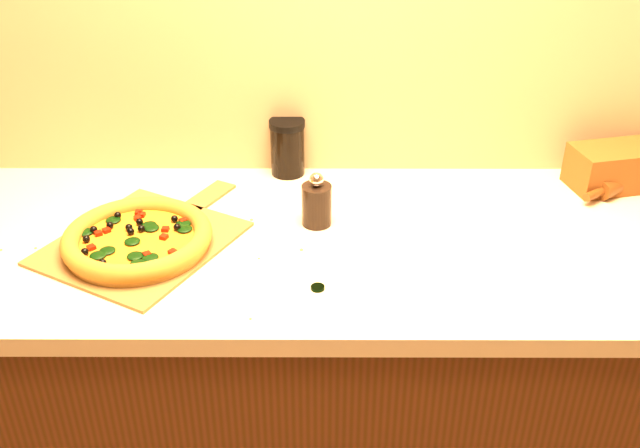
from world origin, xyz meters
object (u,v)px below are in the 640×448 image
at_px(pepper_grinder, 317,203).
at_px(rolling_pin, 631,178).
at_px(pizza_peel, 146,240).
at_px(dark_jar, 287,147).
at_px(pizza, 138,239).

xyz_separation_m(pepper_grinder, rolling_pin, (0.75, 0.18, -0.03)).
xyz_separation_m(pizza_peel, pepper_grinder, (0.36, 0.08, 0.05)).
relative_size(pizza_peel, dark_jar, 3.70).
bearing_deg(dark_jar, rolling_pin, -4.84).
xyz_separation_m(pizza_peel, pizza, (-0.01, -0.03, 0.02)).
height_order(pizza, rolling_pin, pizza).
xyz_separation_m(pepper_grinder, dark_jar, (-0.07, 0.25, 0.02)).
distance_m(pizza, dark_jar, 0.46).
bearing_deg(dark_jar, pizza, -129.67).
distance_m(pizza_peel, pepper_grinder, 0.37).
bearing_deg(rolling_pin, pizza_peel, -167.26).
bearing_deg(dark_jar, pepper_grinder, -73.50).
height_order(rolling_pin, dark_jar, dark_jar).
height_order(pizza, dark_jar, dark_jar).
distance_m(pizza, rolling_pin, 1.16).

